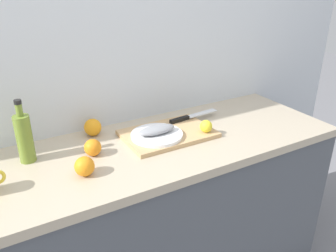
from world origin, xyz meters
name	(u,v)px	position (x,y,z in m)	size (l,w,h in m)	color
back_wall	(96,55)	(0.00, 0.33, 1.25)	(3.20, 0.05, 2.50)	silver
kitchen_counter	(133,233)	(0.00, 0.00, 0.45)	(2.00, 0.60, 0.90)	#4C5159
cutting_board	(168,134)	(0.22, 0.05, 0.91)	(0.42, 0.28, 0.02)	tan
white_plate	(157,135)	(0.16, 0.03, 0.93)	(0.24, 0.24, 0.01)	white
fish_fillet	(157,130)	(0.16, 0.03, 0.95)	(0.18, 0.08, 0.04)	gray
chef_knife	(188,117)	(0.39, 0.13, 0.93)	(0.29, 0.06, 0.02)	silver
lemon_0	(206,126)	(0.38, -0.04, 0.95)	(0.06, 0.06, 0.06)	yellow
olive_oil_bottle	(24,137)	(-0.39, 0.13, 1.01)	(0.06, 0.06, 0.26)	olive
orange_1	(93,127)	(-0.08, 0.23, 0.94)	(0.08, 0.08, 0.08)	orange
orange_2	(85,166)	(-0.22, -0.09, 0.94)	(0.08, 0.08, 0.08)	orange
orange_3	(93,148)	(-0.14, 0.04, 0.94)	(0.07, 0.07, 0.07)	orange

